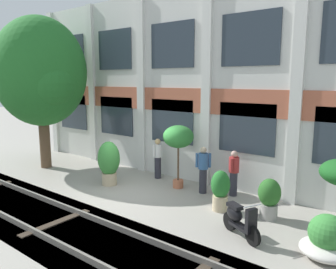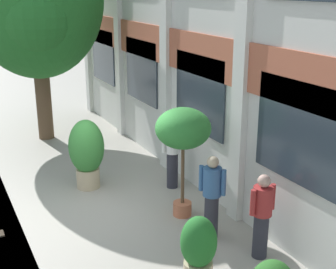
# 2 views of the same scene
# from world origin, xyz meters

# --- Properties ---
(ground_plane) EXTENTS (80.00, 80.00, 0.00)m
(ground_plane) POSITION_xyz_m (0.00, 0.00, 0.00)
(ground_plane) COLOR #9E998E
(apartment_facade) EXTENTS (16.01, 0.64, 7.23)m
(apartment_facade) POSITION_xyz_m (0.00, 2.84, 3.61)
(apartment_facade) COLOR silver
(apartment_facade) RESTS_ON ground
(broadleaf_tree) EXTENTS (4.06, 3.87, 6.52)m
(broadleaf_tree) POSITION_xyz_m (-5.33, 0.33, 4.08)
(broadleaf_tree) COLOR brown
(broadleaf_tree) RESTS_ON ground
(potted_plant_tall_urn) EXTENTS (1.10, 1.10, 2.28)m
(potted_plant_tall_urn) POSITION_xyz_m (1.00, 1.64, 1.80)
(potted_plant_tall_urn) COLOR #B76647
(potted_plant_tall_urn) RESTS_ON ground
(potted_plant_ribbed_drum) EXTENTS (0.81, 0.81, 1.63)m
(potted_plant_ribbed_drum) POSITION_xyz_m (-1.22, 0.35, 0.89)
(potted_plant_ribbed_drum) COLOR tan
(potted_plant_ribbed_drum) RESTS_ON ground
(potted_plant_glazed_jar) EXTENTS (0.57, 0.57, 1.22)m
(potted_plant_glazed_jar) POSITION_xyz_m (3.22, 0.71, 0.66)
(potted_plant_glazed_jar) COLOR tan
(potted_plant_glazed_jar) RESTS_ON ground
(resident_by_doorway) EXTENTS (0.34, 0.53, 1.59)m
(resident_by_doorway) POSITION_xyz_m (-0.32, 2.10, 0.85)
(resident_by_doorway) COLOR #282833
(resident_by_doorway) RESTS_ON ground
(resident_watching_tracks) EXTENTS (0.45, 0.34, 1.62)m
(resident_watching_tracks) POSITION_xyz_m (2.01, 1.70, 0.87)
(resident_watching_tracks) COLOR #282833
(resident_watching_tracks) RESTS_ON ground
(resident_near_plants) EXTENTS (0.34, 0.53, 1.54)m
(resident_near_plants) POSITION_xyz_m (2.96, 2.11, 0.82)
(resident_near_plants) COLOR #282833
(resident_near_plants) RESTS_ON ground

